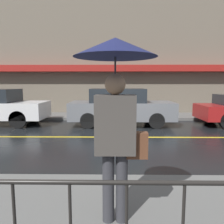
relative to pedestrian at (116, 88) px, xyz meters
name	(u,v)px	position (x,y,z in m)	size (l,w,h in m)	color
ground_plane	(130,137)	(0.49, 4.64, -1.70)	(80.00, 80.00, 0.00)	black
sidewalk_near	(155,222)	(0.49, 0.07, -1.64)	(28.00, 2.51, 0.13)	#60605E
sidewalk_far	(124,116)	(0.49, 8.98, -1.64)	(28.00, 2.07, 0.13)	#60605E
lane_marking	(130,137)	(0.49, 4.64, -1.70)	(25.20, 0.12, 0.01)	gold
building_storefront	(124,57)	(0.49, 10.14, 1.53)	(28.00, 0.85, 6.54)	#706656
railing_foreground	(183,224)	(0.49, -0.94, -0.98)	(12.00, 0.04, 0.93)	black
pedestrian	(116,88)	(0.00, 0.00, 0.00)	(0.92, 0.92, 2.11)	#333338
car_grey	(121,107)	(0.23, 6.82, -0.92)	(4.35, 1.70, 1.56)	slate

